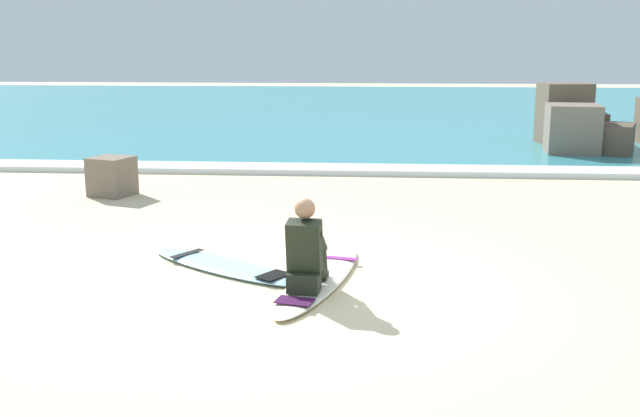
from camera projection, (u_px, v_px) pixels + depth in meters
The scene contains 8 objects.
ground_plane at pixel (304, 286), 7.98m from camera, with size 80.00×80.00×0.00m, color beige.
sea at pixel (355, 109), 28.30m from camera, with size 80.00×28.00×0.10m, color teal.
breaking_foam at pixel (337, 169), 14.96m from camera, with size 80.00×0.90×0.11m, color white.
surfboard_main at pixel (319, 279), 8.10m from camera, with size 1.08×2.64×0.08m.
surfer_seated at pixel (306, 253), 7.63m from camera, with size 0.41×0.73×0.95m.
surfboard_spare_near at pixel (225, 266), 8.57m from camera, with size 2.20×1.72×0.08m.
rock_outcrop_distant at pixel (585, 126), 17.88m from camera, with size 3.46×3.34×1.56m.
shoreline_rock at pixel (112, 176), 12.64m from camera, with size 0.62×0.62×0.65m, color #756656.
Camera 1 is at (0.72, -7.58, 2.54)m, focal length 42.21 mm.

